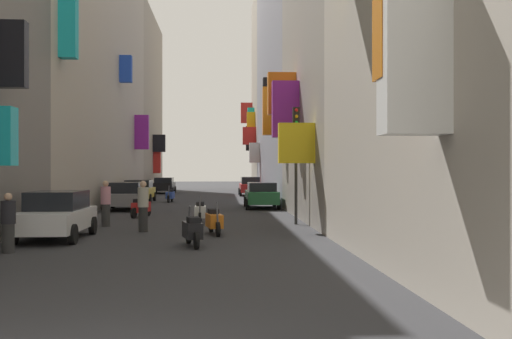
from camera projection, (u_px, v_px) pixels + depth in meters
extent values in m
plane|color=#2D2D30|center=(195.00, 205.00, 35.57)|extent=(140.00, 140.00, 0.00)
cube|color=black|center=(12.00, 54.00, 17.12)|extent=(0.86, 0.43, 1.97)
cube|color=#B2A899|center=(65.00, 40.00, 35.81)|extent=(6.00, 27.03, 20.26)
cube|color=blue|center=(126.00, 69.00, 37.84)|extent=(0.78, 0.49, 1.74)
cube|color=purple|center=(142.00, 132.00, 44.44)|extent=(1.06, 0.48, 2.61)
cube|color=#19B2BF|center=(68.00, 26.00, 23.77)|extent=(0.70, 0.57, 2.62)
cube|color=#9E9384|center=(123.00, 104.00, 57.17)|extent=(6.00, 15.76, 17.30)
cube|color=black|center=(159.00, 143.00, 56.22)|extent=(1.18, 0.46, 1.67)
cube|color=red|center=(157.00, 161.00, 56.59)|extent=(0.72, 0.48, 2.41)
cube|color=orange|center=(409.00, 31.00, 9.09)|extent=(1.01, 0.57, 1.52)
cube|color=white|center=(414.00, 38.00, 8.86)|extent=(0.99, 0.60, 2.94)
cube|color=gray|center=(364.00, 46.00, 26.21)|extent=(6.00, 13.36, 15.51)
cube|color=purple|center=(285.00, 109.00, 25.70)|extent=(1.18, 0.51, 2.48)
cube|color=yellow|center=(296.00, 143.00, 21.40)|extent=(1.32, 0.45, 1.47)
cube|color=orange|center=(282.00, 94.00, 26.85)|extent=(1.28, 0.64, 1.92)
cube|color=orange|center=(273.00, 111.00, 31.86)|extent=(1.16, 0.60, 2.61)
cube|color=white|center=(278.00, 94.00, 29.68)|extent=(1.06, 0.59, 1.57)
cube|color=gray|center=(306.00, 56.00, 44.35)|extent=(6.00, 22.97, 21.65)
cube|color=black|center=(271.00, 102.00, 34.91)|extent=(0.93, 0.57, 2.85)
cube|color=white|center=(255.00, 153.00, 51.80)|extent=(0.93, 0.59, 1.76)
cube|color=#9E9384|center=(286.00, 87.00, 57.71)|extent=(6.00, 3.80, 20.62)
cube|color=yellow|center=(251.00, 125.00, 58.59)|extent=(0.85, 0.41, 2.54)
cube|color=red|center=(249.00, 136.00, 57.31)|extent=(1.32, 0.36, 1.73)
cube|color=#9E9384|center=(281.00, 96.00, 62.80)|extent=(6.00, 6.39, 20.26)
cube|color=#19B2BF|center=(251.00, 119.00, 60.35)|extent=(0.70, 0.52, 2.25)
cube|color=red|center=(247.00, 113.00, 63.98)|extent=(1.27, 0.47, 2.23)
cube|color=black|center=(250.00, 138.00, 60.30)|extent=(0.87, 0.37, 2.54)
cube|color=white|center=(56.00, 220.00, 18.31)|extent=(1.71, 4.02, 0.63)
cube|color=black|center=(58.00, 200.00, 18.51)|extent=(1.51, 2.25, 0.58)
cylinder|color=black|center=(73.00, 234.00, 17.04)|extent=(0.18, 0.60, 0.60)
cylinder|color=black|center=(13.00, 235.00, 16.94)|extent=(0.18, 0.60, 0.60)
cylinder|color=black|center=(93.00, 225.00, 19.69)|extent=(0.18, 0.60, 0.60)
cylinder|color=black|center=(41.00, 226.00, 19.58)|extent=(0.18, 0.60, 0.60)
cube|color=slate|center=(126.00, 199.00, 31.65)|extent=(1.83, 4.04, 0.61)
cube|color=black|center=(126.00, 188.00, 31.85)|extent=(1.61, 2.26, 0.58)
cylinder|color=black|center=(139.00, 206.00, 30.37)|extent=(0.18, 0.60, 0.60)
cylinder|color=black|center=(104.00, 206.00, 30.26)|extent=(0.18, 0.60, 0.60)
cylinder|color=black|center=(146.00, 203.00, 33.03)|extent=(0.18, 0.60, 0.60)
cylinder|color=black|center=(113.00, 203.00, 32.92)|extent=(0.18, 0.60, 0.60)
cube|color=black|center=(164.00, 186.00, 53.44)|extent=(1.79, 4.22, 0.67)
cube|color=black|center=(164.00, 180.00, 53.65)|extent=(1.57, 2.36, 0.47)
cylinder|color=black|center=(173.00, 191.00, 52.11)|extent=(0.18, 0.60, 0.60)
cylinder|color=black|center=(152.00, 191.00, 52.00)|extent=(0.18, 0.60, 0.60)
cylinder|color=black|center=(175.00, 189.00, 54.89)|extent=(0.18, 0.60, 0.60)
cylinder|color=black|center=(156.00, 190.00, 54.78)|extent=(0.18, 0.60, 0.60)
cube|color=#236638|center=(261.00, 197.00, 32.99)|extent=(1.70, 4.10, 0.67)
cube|color=black|center=(262.00, 187.00, 32.78)|extent=(1.50, 2.29, 0.48)
cylinder|color=black|center=(245.00, 202.00, 34.29)|extent=(0.18, 0.60, 0.60)
cylinder|color=black|center=(274.00, 201.00, 34.39)|extent=(0.18, 0.60, 0.60)
cylinder|color=black|center=(247.00, 204.00, 31.59)|extent=(0.18, 0.60, 0.60)
cylinder|color=black|center=(279.00, 204.00, 31.69)|extent=(0.18, 0.60, 0.60)
cube|color=#B21E1E|center=(250.00, 188.00, 48.92)|extent=(1.69, 4.48, 0.69)
cube|color=black|center=(250.00, 180.00, 48.70)|extent=(1.48, 2.51, 0.57)
cylinder|color=black|center=(239.00, 191.00, 50.35)|extent=(0.18, 0.60, 0.60)
cylinder|color=black|center=(259.00, 191.00, 50.45)|extent=(0.18, 0.60, 0.60)
cylinder|color=black|center=(241.00, 193.00, 47.40)|extent=(0.18, 0.60, 0.60)
cylinder|color=black|center=(261.00, 193.00, 47.50)|extent=(0.18, 0.60, 0.60)
cube|color=gold|center=(139.00, 193.00, 39.21)|extent=(1.82, 4.03, 0.64)
cube|color=black|center=(139.00, 184.00, 39.41)|extent=(1.61, 2.26, 0.54)
cylinder|color=black|center=(150.00, 198.00, 37.94)|extent=(0.18, 0.60, 0.60)
cylinder|color=black|center=(121.00, 199.00, 37.83)|extent=(0.18, 0.60, 0.60)
cylinder|color=black|center=(154.00, 197.00, 40.60)|extent=(0.18, 0.60, 0.60)
cylinder|color=black|center=(128.00, 197.00, 40.49)|extent=(0.18, 0.60, 0.60)
cube|color=orange|center=(214.00, 221.00, 19.66)|extent=(0.64, 1.20, 0.45)
cube|color=black|center=(213.00, 211.00, 19.87)|extent=(0.41, 0.61, 0.16)
cylinder|color=#4C4C51|center=(217.00, 212.00, 19.11)|extent=(0.11, 0.28, 0.68)
cylinder|color=black|center=(218.00, 229.00, 18.97)|extent=(0.18, 0.49, 0.48)
cylinder|color=black|center=(211.00, 225.00, 20.35)|extent=(0.18, 0.49, 0.48)
cube|color=#2D4CAD|center=(170.00, 195.00, 39.12)|extent=(0.53, 1.20, 0.45)
cube|color=black|center=(171.00, 190.00, 39.34)|extent=(0.36, 0.58, 0.16)
cylinder|color=#4C4C51|center=(169.00, 191.00, 38.54)|extent=(0.08, 0.28, 0.68)
cylinder|color=black|center=(168.00, 199.00, 38.39)|extent=(0.14, 0.49, 0.48)
cylinder|color=black|center=(172.00, 198.00, 39.86)|extent=(0.14, 0.49, 0.48)
cube|color=black|center=(192.00, 230.00, 16.62)|extent=(0.66, 1.12, 0.45)
cube|color=black|center=(194.00, 220.00, 16.43)|extent=(0.43, 0.62, 0.16)
cylinder|color=#4C4C51|center=(189.00, 217.00, 17.13)|extent=(0.12, 0.28, 0.68)
cylinder|color=black|center=(189.00, 235.00, 17.26)|extent=(0.20, 0.49, 0.48)
cylinder|color=black|center=(196.00, 241.00, 15.99)|extent=(0.20, 0.49, 0.48)
cube|color=red|center=(141.00, 207.00, 26.73)|extent=(0.78, 1.23, 0.45)
cube|color=black|center=(139.00, 201.00, 26.52)|extent=(0.48, 0.63, 0.16)
cylinder|color=#4C4C51|center=(147.00, 199.00, 27.29)|extent=(0.14, 0.28, 0.68)
cylinder|color=black|center=(148.00, 211.00, 27.43)|extent=(0.25, 0.49, 0.48)
cylinder|color=black|center=(134.00, 213.00, 26.04)|extent=(0.25, 0.49, 0.48)
cube|color=silver|center=(200.00, 212.00, 23.87)|extent=(0.46, 1.19, 0.45)
cube|color=black|center=(200.00, 204.00, 24.09)|extent=(0.33, 0.56, 0.16)
cylinder|color=#4C4C51|center=(200.00, 205.00, 23.28)|extent=(0.06, 0.27, 0.68)
cylinder|color=black|center=(200.00, 219.00, 23.13)|extent=(0.11, 0.48, 0.48)
cylinder|color=black|center=(201.00, 216.00, 24.60)|extent=(0.11, 0.48, 0.48)
cylinder|color=#313131|center=(106.00, 215.00, 22.40)|extent=(0.44, 0.44, 0.86)
cylinder|color=pink|center=(106.00, 195.00, 22.40)|extent=(0.52, 0.52, 0.68)
sphere|color=tan|center=(106.00, 184.00, 22.40)|extent=(0.23, 0.23, 0.23)
cylinder|color=#2D2D2D|center=(8.00, 238.00, 15.32)|extent=(0.36, 0.36, 0.77)
cylinder|color=black|center=(8.00, 212.00, 15.32)|extent=(0.42, 0.42, 0.61)
sphere|color=tan|center=(8.00, 197.00, 15.32)|extent=(0.21, 0.21, 0.21)
cylinder|color=#2A2A2A|center=(143.00, 219.00, 20.47)|extent=(0.44, 0.44, 0.87)
cylinder|color=#B2AD9E|center=(143.00, 197.00, 20.47)|extent=(0.52, 0.52, 0.69)
sphere|color=tan|center=(143.00, 184.00, 20.47)|extent=(0.24, 0.24, 0.24)
cylinder|color=#2D2D2D|center=(296.00, 175.00, 23.30)|extent=(0.12, 0.12, 3.93)
cube|color=black|center=(296.00, 117.00, 23.30)|extent=(0.26, 0.26, 0.75)
sphere|color=red|center=(296.00, 110.00, 23.16)|extent=(0.14, 0.14, 0.14)
sphere|color=orange|center=(296.00, 116.00, 23.16)|extent=(0.14, 0.14, 0.14)
sphere|color=green|center=(296.00, 123.00, 23.16)|extent=(0.14, 0.14, 0.14)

